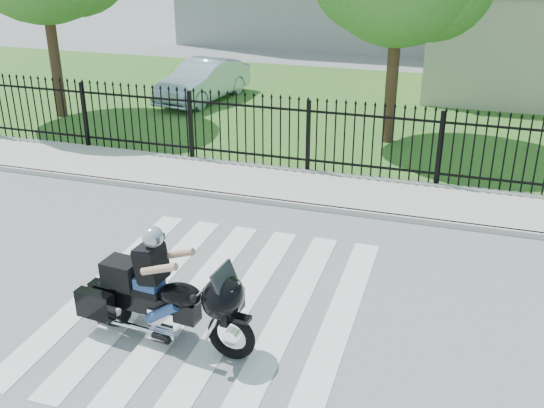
% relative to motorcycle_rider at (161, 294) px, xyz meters
% --- Properties ---
extents(ground, '(120.00, 120.00, 0.00)m').
position_rel_motorcycle_rider_xyz_m(ground, '(0.34, 1.02, -0.75)').
color(ground, slate).
rests_on(ground, ground).
extents(crosswalk, '(5.00, 5.50, 0.01)m').
position_rel_motorcycle_rider_xyz_m(crosswalk, '(0.34, 1.02, -0.74)').
color(crosswalk, silver).
rests_on(crosswalk, ground).
extents(sidewalk, '(40.00, 2.00, 0.12)m').
position_rel_motorcycle_rider_xyz_m(sidewalk, '(0.34, 6.02, -0.69)').
color(sidewalk, '#ADAAA3').
rests_on(sidewalk, ground).
extents(curb, '(40.00, 0.12, 0.12)m').
position_rel_motorcycle_rider_xyz_m(curb, '(0.34, 5.02, -0.69)').
color(curb, '#ADAAA3').
rests_on(curb, ground).
extents(grass_strip, '(40.00, 12.00, 0.02)m').
position_rel_motorcycle_rider_xyz_m(grass_strip, '(0.34, 13.02, -0.74)').
color(grass_strip, '#2B5E20').
rests_on(grass_strip, ground).
extents(iron_fence, '(26.00, 0.04, 1.80)m').
position_rel_motorcycle_rider_xyz_m(iron_fence, '(0.34, 7.02, 0.15)').
color(iron_fence, black).
rests_on(iron_fence, ground).
extents(motorcycle_rider, '(2.76, 1.03, 1.83)m').
position_rel_motorcycle_rider_xyz_m(motorcycle_rider, '(0.00, 0.00, 0.00)').
color(motorcycle_rider, black).
rests_on(motorcycle_rider, ground).
extents(parked_car, '(2.08, 4.20, 1.32)m').
position_rel_motorcycle_rider_xyz_m(parked_car, '(-4.70, 12.58, -0.07)').
color(parked_car, '#ACBCD8').
rests_on(parked_car, grass_strip).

